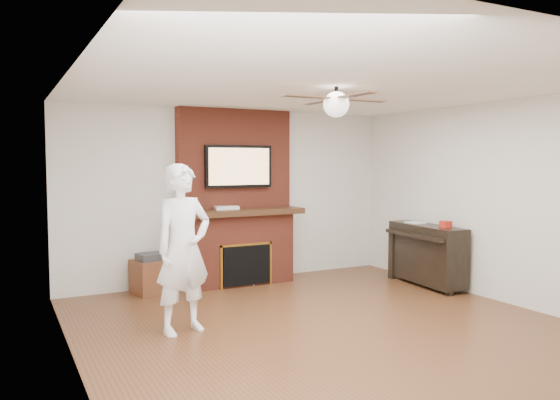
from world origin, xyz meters
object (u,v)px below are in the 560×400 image
fireplace (238,214)px  piano (426,253)px  person (183,249)px  side_table (152,275)px

fireplace → piano: bearing=-31.3°
person → fireplace: bearing=37.8°
fireplace → piano: fireplace is taller
fireplace → piano: (2.29, -1.39, -0.53)m
person → side_table: bearing=70.5°
person → piano: person is taller
fireplace → piano: size_ratio=1.86×
person → piano: bearing=-8.1°
person → side_table: (0.13, 1.80, -0.62)m
fireplace → person: size_ratio=1.45×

